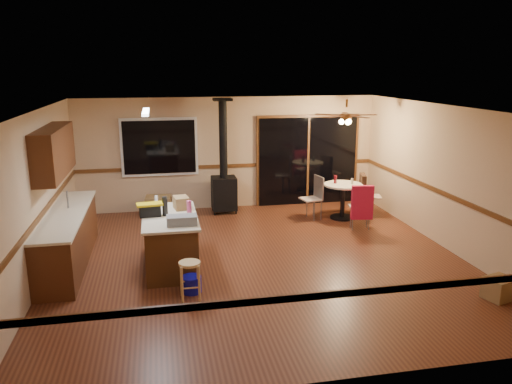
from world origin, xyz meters
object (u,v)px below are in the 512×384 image
object	(u,v)px
toolbox_black	(150,211)
chair_near	(362,202)
toolbox_grey	(182,220)
bar_stool	(190,280)
box_corner_b	(499,288)
kitchen_island	(171,241)
blue_bucket	(192,284)
chair_right	(364,190)
chair_left	(315,192)
box_under_window	(159,206)
dining_table	(343,195)
wood_stove	(224,181)

from	to	relation	value
toolbox_black	chair_near	distance (m)	4.36
toolbox_grey	bar_stool	xyz separation A→B (m)	(0.06, -0.73, -0.69)
chair_near	box_corner_b	world-z (taller)	chair_near
kitchen_island	blue_bucket	distance (m)	1.11
toolbox_black	chair_right	distance (m)	5.13
blue_bucket	chair_right	xyz separation A→B (m)	(4.06, 3.21, 0.47)
chair_left	toolbox_black	bearing A→B (deg)	-148.18
chair_near	box_under_window	bearing A→B (deg)	154.86
toolbox_grey	chair_left	xyz separation A→B (m)	(3.03, 2.72, -0.38)
kitchen_island	dining_table	xyz separation A→B (m)	(3.80, 2.08, 0.08)
chair_near	blue_bucket	bearing A→B (deg)	-148.31
bar_stool	dining_table	bearing A→B (deg)	42.97
wood_stove	toolbox_grey	bearing A→B (deg)	-107.53
dining_table	toolbox_grey	bearing A→B (deg)	-144.35
kitchen_island	chair_near	bearing A→B (deg)	17.23
kitchen_island	chair_left	bearing A→B (deg)	34.50
blue_bucket	wood_stove	bearing A→B (deg)	75.67
chair_left	chair_right	xyz separation A→B (m)	(1.12, -0.02, 0.01)
box_under_window	bar_stool	bearing A→B (deg)	-84.62
chair_right	box_corner_b	bearing A→B (deg)	-86.29
kitchen_island	toolbox_grey	bearing A→B (deg)	-71.74
blue_bucket	toolbox_black	bearing A→B (deg)	118.52
blue_bucket	chair_right	distance (m)	5.20
dining_table	box_corner_b	size ratio (longest dim) A/B	2.16
bar_stool	toolbox_grey	bearing A→B (deg)	94.35
kitchen_island	toolbox_grey	size ratio (longest dim) A/B	3.64
toolbox_grey	box_corner_b	world-z (taller)	toolbox_grey
chair_near	toolbox_black	bearing A→B (deg)	-164.24
chair_right	box_under_window	size ratio (longest dim) A/B	1.26
toolbox_grey	chair_right	size ratio (longest dim) A/B	0.66
toolbox_grey	box_corner_b	size ratio (longest dim) A/B	1.18
bar_stool	blue_bucket	xyz separation A→B (m)	(0.03, 0.22, -0.16)
toolbox_black	chair_left	xyz separation A→B (m)	(3.51, 2.18, -0.40)
chair_left	chair_near	world-z (taller)	same
chair_left	chair_right	distance (m)	1.12
wood_stove	dining_table	xyz separation A→B (m)	(2.50, -0.97, -0.20)
kitchen_island	toolbox_black	bearing A→B (deg)	176.39
kitchen_island	chair_left	size ratio (longest dim) A/B	3.26
kitchen_island	toolbox_grey	xyz separation A→B (m)	(0.17, -0.52, 0.52)
blue_bucket	box_under_window	xyz separation A→B (m)	(-0.44, 4.13, 0.10)
toolbox_black	chair_left	size ratio (longest dim) A/B	0.65
wood_stove	box_corner_b	bearing A→B (deg)	-57.39
toolbox_grey	box_corner_b	distance (m)	4.77
kitchen_island	dining_table	world-z (taller)	kitchen_island
dining_table	chair_left	bearing A→B (deg)	168.57
chair_near	chair_right	world-z (taller)	same
toolbox_black	chair_right	world-z (taller)	toolbox_black
wood_stove	box_corner_b	xyz separation A→B (m)	(3.30, -5.16, -0.57)
toolbox_black	chair_right	bearing A→B (deg)	24.98
toolbox_grey	chair_near	bearing A→B (deg)	24.96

